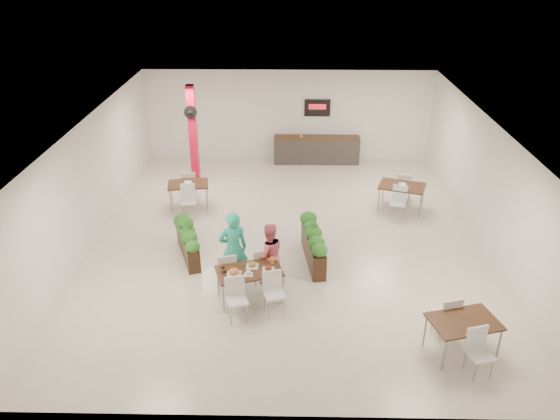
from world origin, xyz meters
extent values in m
plane|color=beige|center=(0.00, 0.00, 0.00)|extent=(12.00, 12.00, 0.00)
cube|color=white|center=(0.00, 6.00, 1.60)|extent=(10.00, 0.10, 3.20)
cube|color=white|center=(0.00, -6.00, 1.60)|extent=(10.00, 0.10, 3.20)
cube|color=white|center=(-5.00, 0.00, 1.60)|extent=(0.10, 12.00, 3.20)
cube|color=white|center=(5.00, 0.00, 1.60)|extent=(0.10, 12.00, 3.20)
cube|color=white|center=(0.00, 0.00, 3.20)|extent=(10.00, 12.00, 0.04)
cube|color=red|center=(-3.00, 3.80, 1.60)|extent=(0.25, 0.25, 3.20)
cylinder|color=black|center=(-3.00, 3.62, 2.40)|extent=(0.40, 0.06, 0.40)
sphere|color=black|center=(-3.00, 3.58, 2.40)|extent=(0.12, 0.12, 0.12)
cube|color=#322F2C|center=(1.00, 5.65, 0.45)|extent=(3.00, 0.60, 0.90)
cube|color=#331C11|center=(1.00, 5.65, 0.92)|extent=(3.00, 0.62, 0.04)
cube|color=black|center=(1.00, 5.96, 1.90)|extent=(0.90, 0.04, 0.60)
cube|color=red|center=(1.00, 5.93, 1.95)|extent=(0.60, 0.02, 0.18)
imported|color=#A6461B|center=(0.20, 5.65, 1.04)|extent=(0.09, 0.09, 0.19)
imported|color=gold|center=(0.45, 5.65, 1.02)|extent=(0.13, 0.13, 0.17)
cube|color=#331C11|center=(-0.80, -2.70, 0.73)|extent=(1.57, 1.17, 0.04)
cylinder|color=gray|center=(-1.31, -3.21, 0.35)|extent=(0.04, 0.04, 0.71)
cylinder|color=gray|center=(-0.08, -2.84, 0.35)|extent=(0.04, 0.04, 0.71)
cylinder|color=gray|center=(-1.51, -2.55, 0.35)|extent=(0.04, 0.04, 0.71)
cylinder|color=gray|center=(-0.28, -2.19, 0.35)|extent=(0.04, 0.04, 0.71)
cube|color=white|center=(-1.35, -2.24, 0.45)|extent=(0.52, 0.52, 0.05)
cube|color=white|center=(-1.30, -2.42, 0.70)|extent=(0.41, 0.16, 0.45)
cylinder|color=gray|center=(-1.24, -2.02, 0.21)|extent=(0.02, 0.02, 0.43)
cylinder|color=gray|center=(-1.56, -2.12, 0.21)|extent=(0.02, 0.02, 0.43)
cylinder|color=gray|center=(-1.14, -2.35, 0.21)|extent=(0.02, 0.02, 0.43)
cylinder|color=gray|center=(-1.46, -2.45, 0.21)|extent=(0.02, 0.02, 0.43)
cube|color=white|center=(-0.58, -2.01, 0.45)|extent=(0.52, 0.52, 0.05)
cube|color=white|center=(-0.53, -2.19, 0.70)|extent=(0.41, 0.16, 0.45)
cylinder|color=gray|center=(-0.47, -1.80, 0.21)|extent=(0.02, 0.02, 0.43)
cylinder|color=gray|center=(-0.80, -1.89, 0.21)|extent=(0.02, 0.02, 0.43)
cylinder|color=gray|center=(-0.37, -2.12, 0.21)|extent=(0.02, 0.02, 0.43)
cylinder|color=gray|center=(-0.70, -2.22, 0.21)|extent=(0.02, 0.02, 0.43)
cube|color=white|center=(-1.01, -3.39, 0.45)|extent=(0.52, 0.52, 0.05)
cube|color=white|center=(-1.06, -3.20, 0.70)|extent=(0.41, 0.16, 0.45)
cylinder|color=gray|center=(-1.12, -3.60, 0.21)|extent=(0.02, 0.02, 0.43)
cylinder|color=gray|center=(-0.79, -3.50, 0.21)|extent=(0.02, 0.02, 0.43)
cylinder|color=gray|center=(-1.22, -3.27, 0.21)|extent=(0.02, 0.02, 0.43)
cylinder|color=gray|center=(-0.89, -3.17, 0.21)|extent=(0.02, 0.02, 0.43)
cube|color=white|center=(-0.24, -3.16, 0.45)|extent=(0.52, 0.52, 0.05)
cube|color=white|center=(-0.29, -2.97, 0.70)|extent=(0.41, 0.16, 0.45)
cylinder|color=gray|center=(-0.35, -3.37, 0.21)|extent=(0.02, 0.02, 0.43)
cylinder|color=gray|center=(-0.03, -3.27, 0.21)|extent=(0.02, 0.02, 0.43)
cylinder|color=gray|center=(-0.45, -3.04, 0.21)|extent=(0.02, 0.02, 0.43)
cylinder|color=gray|center=(-0.13, -2.94, 0.21)|extent=(0.02, 0.02, 0.43)
cube|color=white|center=(-1.10, -2.89, 0.76)|extent=(0.37, 0.37, 0.01)
ellipsoid|color=#A75D29|center=(-1.10, -2.89, 0.83)|extent=(0.22, 0.22, 0.13)
cube|color=white|center=(-0.73, -2.55, 0.76)|extent=(0.32, 0.32, 0.01)
ellipsoid|color=orange|center=(-0.73, -2.55, 0.82)|extent=(0.18, 0.18, 0.11)
cube|color=white|center=(-0.38, -2.70, 0.76)|extent=(0.32, 0.32, 0.01)
ellipsoid|color=#4C1B0F|center=(-0.38, -2.70, 0.81)|extent=(0.16, 0.16, 0.10)
cube|color=white|center=(-0.79, -2.88, 0.76)|extent=(0.22, 0.22, 0.01)
ellipsoid|color=white|center=(-0.79, -2.88, 0.80)|extent=(0.12, 0.12, 0.07)
cylinder|color=orange|center=(-0.31, -2.39, 0.82)|extent=(0.07, 0.07, 0.15)
imported|color=brown|center=(-1.35, -2.76, 0.80)|extent=(0.12, 0.12, 0.10)
imported|color=teal|center=(-1.20, -2.05, 0.90)|extent=(0.75, 0.60, 1.80)
imported|color=#E76678|center=(-0.40, -2.05, 0.76)|extent=(0.87, 0.76, 1.52)
cube|color=black|center=(-2.46, -0.89, 0.29)|extent=(0.87, 1.75, 0.59)
ellipsoid|color=#1B5217|center=(-2.21, -1.58, 0.71)|extent=(0.40, 0.40, 0.32)
ellipsoid|color=#1B5217|center=(-2.34, -1.24, 0.71)|extent=(0.40, 0.40, 0.32)
ellipsoid|color=#1B5217|center=(-2.46, -0.89, 0.71)|extent=(0.40, 0.40, 0.32)
ellipsoid|color=#1B5217|center=(-2.58, -0.55, 0.71)|extent=(0.40, 0.40, 0.32)
ellipsoid|color=#1B5217|center=(-2.71, -0.21, 0.71)|extent=(0.40, 0.40, 0.32)
imported|color=#1B5217|center=(-2.46, -0.89, 0.78)|extent=(0.34, 0.30, 0.38)
cube|color=black|center=(0.65, -1.06, 0.32)|extent=(0.56, 1.93, 0.64)
ellipsoid|color=#1B5217|center=(0.76, -1.86, 0.76)|extent=(0.40, 0.40, 0.32)
ellipsoid|color=#1B5217|center=(0.71, -1.46, 0.76)|extent=(0.40, 0.40, 0.32)
ellipsoid|color=#1B5217|center=(0.65, -1.06, 0.76)|extent=(0.40, 0.40, 0.32)
ellipsoid|color=#1B5217|center=(0.60, -0.66, 0.76)|extent=(0.40, 0.40, 0.32)
ellipsoid|color=#1B5217|center=(0.55, -0.26, 0.76)|extent=(0.40, 0.40, 0.32)
imported|color=#1B5217|center=(0.65, -1.06, 0.84)|extent=(0.23, 0.23, 0.41)
cube|color=#331C11|center=(-2.91, 1.94, 0.73)|extent=(1.26, 0.94, 0.04)
cylinder|color=gray|center=(-3.38, 1.54, 0.35)|extent=(0.04, 0.04, 0.71)
cylinder|color=gray|center=(-2.35, 1.69, 0.35)|extent=(0.04, 0.04, 0.71)
cylinder|color=gray|center=(-3.48, 2.18, 0.35)|extent=(0.04, 0.04, 0.71)
cylinder|color=gray|center=(-2.45, 2.34, 0.35)|extent=(0.04, 0.04, 0.71)
cube|color=white|center=(-3.00, 2.53, 0.45)|extent=(0.48, 0.48, 0.05)
cube|color=white|center=(-2.97, 2.34, 0.70)|extent=(0.42, 0.10, 0.45)
cylinder|color=gray|center=(-2.86, 2.73, 0.21)|extent=(0.02, 0.02, 0.43)
cylinder|color=gray|center=(-3.20, 2.68, 0.21)|extent=(0.02, 0.02, 0.43)
cylinder|color=gray|center=(-2.81, 2.39, 0.21)|extent=(0.02, 0.02, 0.43)
cylinder|color=gray|center=(-3.14, 2.34, 0.21)|extent=(0.02, 0.02, 0.43)
cube|color=white|center=(-2.82, 1.35, 0.45)|extent=(0.48, 0.48, 0.05)
cube|color=white|center=(-2.85, 1.53, 0.70)|extent=(0.42, 0.10, 0.45)
cylinder|color=gray|center=(-2.96, 1.15, 0.21)|extent=(0.02, 0.02, 0.43)
cylinder|color=gray|center=(-2.63, 1.20, 0.21)|extent=(0.02, 0.02, 0.43)
cylinder|color=gray|center=(-3.02, 1.49, 0.21)|extent=(0.02, 0.02, 0.43)
cylinder|color=gray|center=(-2.68, 1.54, 0.21)|extent=(0.02, 0.02, 0.43)
imported|color=white|center=(-2.91, 1.94, 0.78)|extent=(0.22, 0.22, 0.05)
cube|color=#331C11|center=(3.33, 1.92, 0.73)|extent=(1.50, 1.23, 0.04)
cylinder|color=gray|center=(2.65, 1.76, 0.35)|extent=(0.04, 0.04, 0.71)
cylinder|color=gray|center=(3.77, 1.38, 0.35)|extent=(0.04, 0.04, 0.71)
cylinder|color=gray|center=(2.89, 2.46, 0.35)|extent=(0.04, 0.04, 0.71)
cylinder|color=gray|center=(4.01, 2.09, 0.35)|extent=(0.04, 0.04, 0.71)
cube|color=white|center=(3.52, 2.49, 0.45)|extent=(0.53, 0.53, 0.05)
cube|color=white|center=(3.46, 2.31, 0.70)|extent=(0.41, 0.17, 0.45)
cylinder|color=gray|center=(3.73, 2.60, 0.21)|extent=(0.02, 0.02, 0.43)
cylinder|color=gray|center=(3.41, 2.71, 0.21)|extent=(0.02, 0.02, 0.43)
cylinder|color=gray|center=(3.63, 2.28, 0.21)|extent=(0.02, 0.02, 0.43)
cylinder|color=gray|center=(3.30, 2.39, 0.21)|extent=(0.02, 0.02, 0.43)
cube|color=white|center=(3.14, 1.36, 0.45)|extent=(0.53, 0.53, 0.05)
cube|color=white|center=(3.20, 1.54, 0.70)|extent=(0.41, 0.17, 0.45)
cylinder|color=gray|center=(2.92, 1.25, 0.21)|extent=(0.02, 0.02, 0.43)
cylinder|color=gray|center=(3.25, 1.14, 0.21)|extent=(0.02, 0.02, 0.43)
cylinder|color=gray|center=(3.03, 1.57, 0.21)|extent=(0.02, 0.02, 0.43)
cylinder|color=gray|center=(3.35, 1.46, 0.21)|extent=(0.02, 0.02, 0.43)
imported|color=white|center=(3.33, 1.92, 0.78)|extent=(0.22, 0.22, 0.05)
cube|color=#331C11|center=(3.35, -4.36, 0.73)|extent=(1.44, 1.15, 0.04)
cylinder|color=gray|center=(2.90, -4.86, 0.35)|extent=(0.04, 0.04, 0.71)
cylinder|color=gray|center=(4.00, -4.55, 0.35)|extent=(0.04, 0.04, 0.71)
cylinder|color=gray|center=(2.70, -4.16, 0.35)|extent=(0.04, 0.04, 0.71)
cylinder|color=gray|center=(3.80, -3.86, 0.35)|extent=(0.04, 0.04, 0.71)
cube|color=white|center=(3.19, -3.78, 0.45)|extent=(0.52, 0.52, 0.05)
cube|color=white|center=(3.24, -3.96, 0.70)|extent=(0.42, 0.15, 0.45)
cylinder|color=gray|center=(3.31, -3.57, 0.21)|extent=(0.02, 0.02, 0.43)
cylinder|color=gray|center=(2.98, -3.66, 0.21)|extent=(0.02, 0.02, 0.43)
cylinder|color=gray|center=(3.40, -3.90, 0.21)|extent=(0.02, 0.02, 0.43)
cylinder|color=gray|center=(3.07, -3.99, 0.21)|extent=(0.02, 0.02, 0.43)
cube|color=white|center=(3.51, -4.93, 0.45)|extent=(0.52, 0.52, 0.05)
cube|color=white|center=(3.46, -4.75, 0.70)|extent=(0.42, 0.15, 0.45)
cylinder|color=gray|center=(3.39, -5.14, 0.21)|extent=(0.02, 0.02, 0.43)
cylinder|color=gray|center=(3.72, -5.05, 0.21)|extent=(0.02, 0.02, 0.43)
cylinder|color=gray|center=(3.30, -4.82, 0.21)|extent=(0.02, 0.02, 0.43)
cylinder|color=gray|center=(3.63, -4.72, 0.21)|extent=(0.02, 0.02, 0.43)
camera|label=1|loc=(0.07, -12.62, 7.11)|focal=35.00mm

